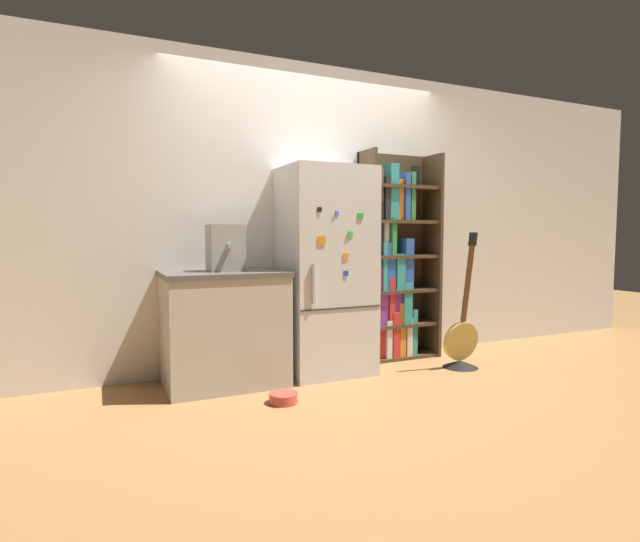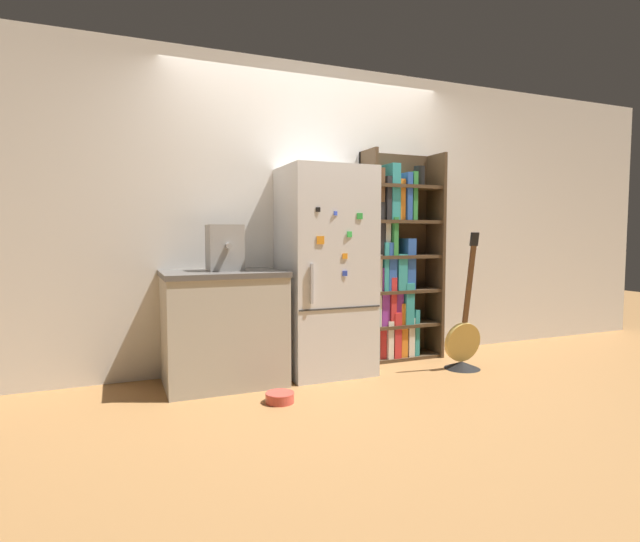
{
  "view_description": "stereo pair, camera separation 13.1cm",
  "coord_description": "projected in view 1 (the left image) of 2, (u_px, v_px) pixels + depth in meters",
  "views": [
    {
      "loc": [
        -1.72,
        -3.56,
        1.14
      ],
      "look_at": [
        -0.04,
        0.15,
        0.84
      ],
      "focal_mm": 28.0,
      "sensor_mm": 36.0,
      "label": 1
    },
    {
      "loc": [
        -1.6,
        -3.61,
        1.14
      ],
      "look_at": [
        -0.04,
        0.15,
        0.84
      ],
      "focal_mm": 28.0,
      "sensor_mm": 36.0,
      "label": 2
    }
  ],
  "objects": [
    {
      "name": "ground_plane",
      "position": [
        333.0,
        376.0,
        4.02
      ],
      "size": [
        16.0,
        16.0,
        0.0
      ],
      "primitive_type": "plane",
      "color": "#A87542"
    },
    {
      "name": "espresso_machine",
      "position": [
        225.0,
        248.0,
        3.75
      ],
      "size": [
        0.26,
        0.28,
        0.35
      ],
      "color": "#A5A39E",
      "rests_on": "kitchen_counter"
    },
    {
      "name": "kitchen_counter",
      "position": [
        224.0,
        328.0,
        3.77
      ],
      "size": [
        0.9,
        0.64,
        0.86
      ],
      "color": "#BCB7A8",
      "rests_on": "ground_plane"
    },
    {
      "name": "bookshelf",
      "position": [
        392.0,
        267.0,
        4.56
      ],
      "size": [
        0.73,
        0.31,
        1.88
      ],
      "color": "#4C3823",
      "rests_on": "ground_plane"
    },
    {
      "name": "pet_bowl",
      "position": [
        283.0,
        397.0,
        3.37
      ],
      "size": [
        0.2,
        0.2,
        0.07
      ],
      "color": "#D84C3F",
      "rests_on": "ground_plane"
    },
    {
      "name": "guitar",
      "position": [
        461.0,
        348.0,
        4.26
      ],
      "size": [
        0.34,
        0.3,
        1.16
      ],
      "color": "black",
      "rests_on": "ground_plane"
    },
    {
      "name": "wall_back",
      "position": [
        309.0,
        216.0,
        4.36
      ],
      "size": [
        8.0,
        0.05,
        2.6
      ],
      "color": "white",
      "rests_on": "ground_plane"
    },
    {
      "name": "refrigerator",
      "position": [
        325.0,
        271.0,
        4.09
      ],
      "size": [
        0.7,
        0.63,
        1.68
      ],
      "color": "silver",
      "rests_on": "ground_plane"
    }
  ]
}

